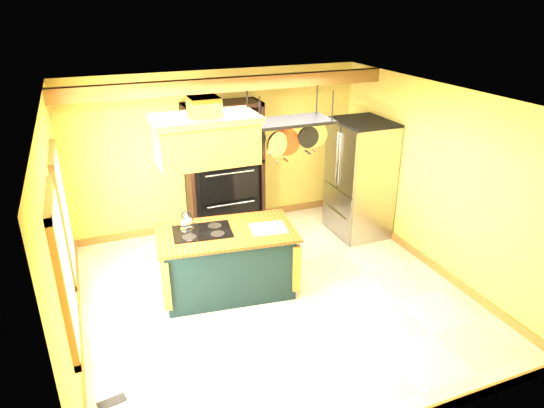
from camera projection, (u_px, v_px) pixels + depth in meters
floor at (274, 295)px, 6.65m from camera, size 5.00×5.00×0.00m
ceiling at (274, 98)px, 5.57m from camera, size 5.00×5.00×0.00m
wall_back at (219, 151)px, 8.24m from camera, size 5.00×0.02×2.70m
wall_front at (388, 318)px, 3.98m from camera, size 5.00×0.02×2.70m
wall_left at (61, 240)px, 5.25m from camera, size 0.02×5.00×2.70m
wall_right at (435, 179)px, 6.96m from camera, size 0.02×5.00×2.70m
ceiling_beam at (230, 84)px, 7.06m from camera, size 5.00×0.15×0.20m
window_near at (64, 271)px, 4.56m from camera, size 0.06×1.06×1.56m
window_far at (63, 214)px, 5.76m from camera, size 0.06×1.06×1.56m
kitchen_island at (227, 261)px, 6.58m from camera, size 1.94×1.24×1.11m
range_hood at (206, 137)px, 5.82m from camera, size 1.26×0.71×0.80m
pot_rack at (289, 129)px, 6.21m from camera, size 1.18×0.54×0.88m
refrigerator at (359, 181)px, 8.09m from camera, size 0.83×0.98×1.92m
hutch at (224, 182)px, 8.22m from camera, size 1.26×0.57×2.23m
floor_register at (112, 402)px, 4.90m from camera, size 0.30×0.17×0.01m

